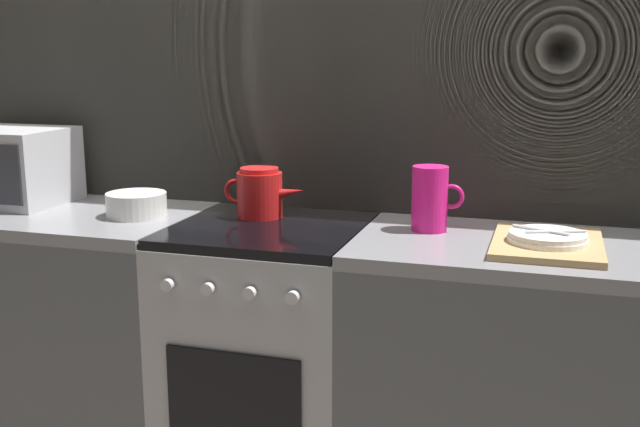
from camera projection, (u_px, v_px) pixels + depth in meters
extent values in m
cube|color=#B2AD9E|center=(300.00, 122.00, 2.67)|extent=(3.60, 0.05, 2.40)
cube|color=silver|center=(298.00, 122.00, 2.64)|extent=(3.58, 0.01, 2.39)
cube|color=#515459|center=(39.00, 335.00, 2.78)|extent=(1.20, 0.60, 0.86)
cube|color=gray|center=(29.00, 214.00, 2.69)|extent=(1.20, 0.60, 0.04)
cube|color=#9E9EA3|center=(270.00, 363.00, 2.52)|extent=(0.60, 0.60, 0.87)
cube|color=black|center=(268.00, 230.00, 2.43)|extent=(0.59, 0.59, 0.03)
cube|color=black|center=(233.00, 398.00, 2.23)|extent=(0.42, 0.01, 0.28)
cylinder|color=#B7B7BC|center=(167.00, 285.00, 2.21)|extent=(0.04, 0.02, 0.04)
cylinder|color=#B7B7BC|center=(208.00, 289.00, 2.17)|extent=(0.04, 0.02, 0.04)
cylinder|color=#B7B7BC|center=(249.00, 293.00, 2.13)|extent=(0.04, 0.02, 0.04)
cylinder|color=#B7B7BC|center=(293.00, 298.00, 2.10)|extent=(0.04, 0.02, 0.04)
cube|color=#515459|center=(554.00, 400.00, 2.26)|extent=(1.20, 0.60, 0.86)
cube|color=gray|center=(565.00, 253.00, 2.17)|extent=(1.20, 0.60, 0.04)
cube|color=#B2B2B7|center=(3.00, 166.00, 2.77)|extent=(0.46, 0.34, 0.27)
cube|color=#333338|center=(9.00, 175.00, 2.56)|extent=(0.09, 0.01, 0.21)
cylinder|color=red|center=(260.00, 195.00, 2.53)|extent=(0.15, 0.15, 0.15)
cylinder|color=red|center=(259.00, 170.00, 2.52)|extent=(0.13, 0.13, 0.02)
cone|color=red|center=(291.00, 192.00, 2.50)|extent=(0.10, 0.04, 0.05)
torus|color=red|center=(236.00, 191.00, 2.56)|extent=(0.08, 0.01, 0.08)
cylinder|color=silver|center=(136.00, 205.00, 2.55)|extent=(0.20, 0.20, 0.08)
cylinder|color=#E5197A|center=(430.00, 199.00, 2.34)|extent=(0.11, 0.11, 0.20)
torus|color=#E5197A|center=(452.00, 197.00, 2.32)|extent=(0.08, 0.01, 0.08)
cube|color=tan|center=(547.00, 244.00, 2.16)|extent=(0.30, 0.40, 0.02)
cylinder|color=white|center=(548.00, 240.00, 2.13)|extent=(0.22, 0.22, 0.01)
cylinder|color=white|center=(548.00, 235.00, 2.13)|extent=(0.21, 0.21, 0.01)
cylinder|color=silver|center=(556.00, 232.00, 2.12)|extent=(0.16, 0.07, 0.01)
cube|color=silver|center=(541.00, 230.00, 2.14)|extent=(0.16, 0.09, 0.00)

